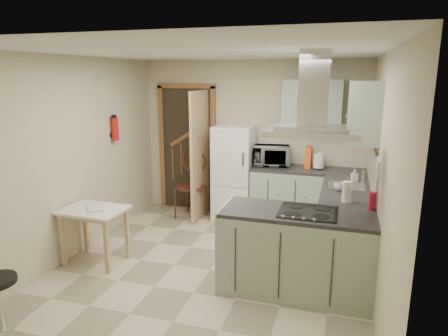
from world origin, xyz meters
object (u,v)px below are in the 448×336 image
(fridge, at_px, (234,173))
(peninsula, at_px, (296,252))
(drop_leaf_table, at_px, (95,236))
(extractor_hood, at_px, (312,132))
(microwave, at_px, (271,156))
(bentwood_chair, at_px, (191,187))

(fridge, bearing_deg, peninsula, -58.26)
(fridge, distance_m, drop_leaf_table, 2.37)
(extractor_hood, distance_m, microwave, 2.28)
(extractor_hood, relative_size, drop_leaf_table, 1.22)
(extractor_hood, bearing_deg, bentwood_chair, 138.01)
(extractor_hood, height_order, drop_leaf_table, extractor_hood)
(extractor_hood, bearing_deg, microwave, 110.22)
(fridge, relative_size, bentwood_chair, 1.45)
(drop_leaf_table, relative_size, microwave, 1.34)
(peninsula, bearing_deg, drop_leaf_table, -179.48)
(extractor_hood, xyz_separation_m, microwave, (-0.75, 2.04, -0.67))
(extractor_hood, distance_m, bentwood_chair, 2.95)
(drop_leaf_table, height_order, microwave, microwave)
(extractor_hood, height_order, microwave, extractor_hood)
(extractor_hood, relative_size, microwave, 1.64)
(extractor_hood, xyz_separation_m, bentwood_chair, (-2.00, 1.80, -1.20))
(extractor_hood, height_order, bentwood_chair, extractor_hood)
(peninsula, height_order, drop_leaf_table, peninsula)
(fridge, distance_m, peninsula, 2.35)
(extractor_hood, bearing_deg, fridge, 123.79)
(drop_leaf_table, xyz_separation_m, microwave, (1.78, 2.06, 0.71))
(peninsula, bearing_deg, fridge, 121.74)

